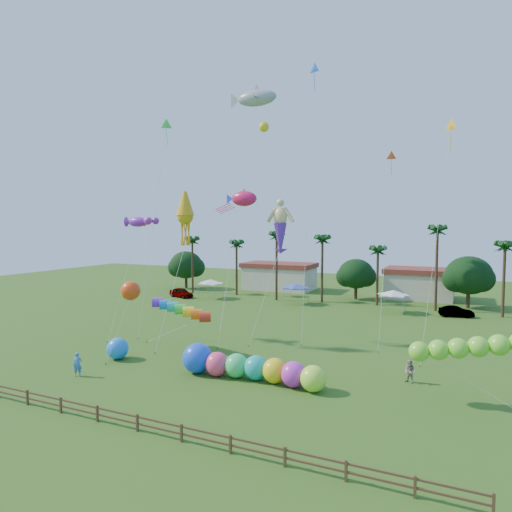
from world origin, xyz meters
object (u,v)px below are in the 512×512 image
at_px(car_a, 181,293).
at_px(caterpillar_inflatable, 246,367).
at_px(blue_ball, 118,348).
at_px(car_b, 456,312).
at_px(spectator_b, 410,372).
at_px(spectator_a, 78,365).

bearing_deg(car_a, caterpillar_inflatable, -121.36).
bearing_deg(car_a, blue_ball, -137.56).
xyz_separation_m(car_a, caterpillar_inflatable, (26.74, -30.64, 0.24)).
bearing_deg(car_b, car_a, 81.49).
bearing_deg(caterpillar_inflatable, spectator_b, 20.88).
xyz_separation_m(car_b, spectator_b, (-2.53, -27.79, 0.18)).
relative_size(car_b, caterpillar_inflatable, 0.35).
distance_m(spectator_a, caterpillar_inflatable, 13.11).
distance_m(spectator_a, spectator_b, 25.30).
bearing_deg(caterpillar_inflatable, car_a, 130.42).
relative_size(spectator_b, caterpillar_inflatable, 0.15).
bearing_deg(car_a, car_b, -70.18).
xyz_separation_m(spectator_b, caterpillar_inflatable, (-11.34, -4.49, 0.13)).
bearing_deg(spectator_b, spectator_a, -134.13).
distance_m(car_a, spectator_b, 46.20).
relative_size(spectator_a, spectator_b, 1.06).
bearing_deg(car_b, spectator_a, 134.06).
distance_m(spectator_b, blue_ball, 24.27).
xyz_separation_m(caterpillar_inflatable, blue_ball, (-12.52, 0.02, -0.06)).
bearing_deg(caterpillar_inflatable, spectator_a, -159.30).
height_order(car_b, caterpillar_inflatable, caterpillar_inflatable).
bearing_deg(blue_ball, car_b, 50.72).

